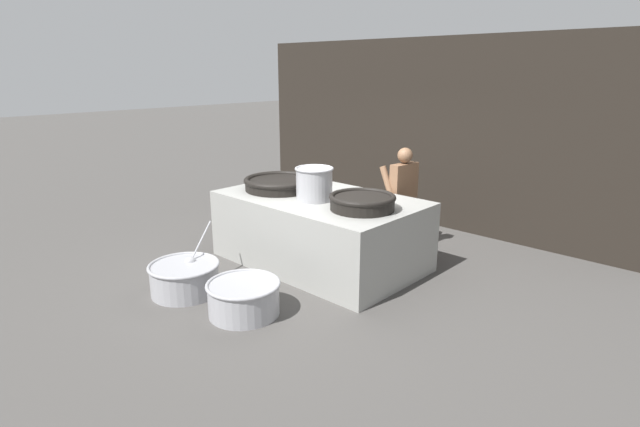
# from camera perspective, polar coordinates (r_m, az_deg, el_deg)

# --- Properties ---
(ground_plane) EXTENTS (60.00, 60.00, 0.00)m
(ground_plane) POSITION_cam_1_polar(r_m,az_deg,el_deg) (7.63, 0.00, -5.55)
(ground_plane) COLOR #474442
(back_wall) EXTENTS (7.93, 0.24, 3.37)m
(back_wall) POSITION_cam_1_polar(r_m,az_deg,el_deg) (9.53, 12.39, 8.97)
(back_wall) COLOR black
(back_wall) RESTS_ON ground_plane
(hearth_platform) EXTENTS (2.96, 1.80, 1.02)m
(hearth_platform) POSITION_cam_1_polar(r_m,az_deg,el_deg) (7.45, 0.00, -1.89)
(hearth_platform) COLOR gray
(hearth_platform) RESTS_ON ground_plane
(giant_wok_near) EXTENTS (1.10, 1.10, 0.19)m
(giant_wok_near) POSITION_cam_1_polar(r_m,az_deg,el_deg) (7.76, -4.64, 3.50)
(giant_wok_near) COLOR black
(giant_wok_near) RESTS_ON hearth_platform
(giant_wok_far) EXTENTS (0.89, 0.89, 0.20)m
(giant_wok_far) POSITION_cam_1_polar(r_m,az_deg,el_deg) (6.64, 4.86, 1.38)
(giant_wok_far) COLOR black
(giant_wok_far) RESTS_ON hearth_platform
(stock_pot) EXTENTS (0.55, 0.55, 0.47)m
(stock_pot) POSITION_cam_1_polar(r_m,az_deg,el_deg) (7.08, -0.66, 3.50)
(stock_pot) COLOR #9E9EA3
(stock_pot) RESTS_ON hearth_platform
(cook) EXTENTS (0.42, 0.63, 1.68)m
(cook) POSITION_cam_1_polar(r_m,az_deg,el_deg) (7.90, 9.43, 1.92)
(cook) COLOR brown
(cook) RESTS_ON ground_plane
(prep_bowl_vegetables) EXTENTS (0.92, 1.13, 0.78)m
(prep_bowl_vegetables) POSITION_cam_1_polar(r_m,az_deg,el_deg) (6.78, -15.21, -6.97)
(prep_bowl_vegetables) COLOR #9E9EA3
(prep_bowl_vegetables) RESTS_ON ground_plane
(prep_bowl_meat) EXTENTS (0.89, 0.89, 0.41)m
(prep_bowl_meat) POSITION_cam_1_polar(r_m,az_deg,el_deg) (6.08, -8.72, -9.37)
(prep_bowl_meat) COLOR #9E9EA3
(prep_bowl_meat) RESTS_ON ground_plane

